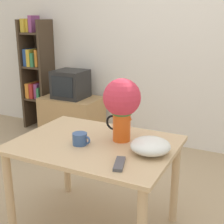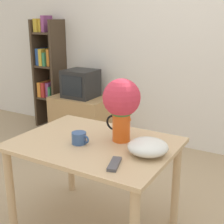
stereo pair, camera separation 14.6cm
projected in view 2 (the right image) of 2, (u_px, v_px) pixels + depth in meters
The scene contains 9 objects.
wall_back at pixel (193, 42), 3.59m from camera, with size 8.00×0.05×2.60m.
table at pixel (94, 156), 2.26m from camera, with size 1.13×0.84×0.72m.
flower_vase at pixel (122, 103), 2.18m from camera, with size 0.27×0.27×0.45m.
coffee_mug at pixel (79, 138), 2.19m from camera, with size 0.14×0.10×0.08m.
white_bowl at pixel (148, 147), 2.01m from camera, with size 0.27×0.27×0.10m.
remote_control at pixel (114, 164), 1.87m from camera, with size 0.11×0.18×0.02m.
tv_stand at pixel (82, 117), 4.22m from camera, with size 0.77×0.51×0.57m.
tv_set at pixel (81, 84), 4.09m from camera, with size 0.40×0.39×0.36m.
bookshelf at pixel (49, 69), 4.56m from camera, with size 0.38×0.34×1.60m.
Camera 2 is at (1.04, -1.81, 1.57)m, focal length 50.00 mm.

